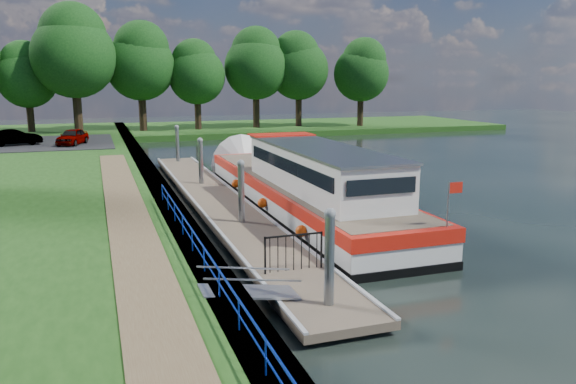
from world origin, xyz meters
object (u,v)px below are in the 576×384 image
object	(u,v)px
barge	(296,185)
car_a	(72,137)
car_b	(16,137)
pontoon	(219,204)

from	to	relation	value
barge	car_a	xyz separation A→B (m)	(-10.76, 23.75, 0.40)
barge	car_b	size ratio (longest dim) A/B	5.47
pontoon	car_b	distance (m)	26.35
pontoon	barge	world-z (taller)	barge
barge	car_a	world-z (taller)	barge
pontoon	barge	distance (m)	3.86
pontoon	barge	xyz separation A→B (m)	(3.60, -1.07, 0.90)
barge	car_b	distance (m)	28.98
car_a	car_b	xyz separation A→B (m)	(-4.29, 1.01, -0.02)
car_a	car_b	bearing A→B (deg)	-172.99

